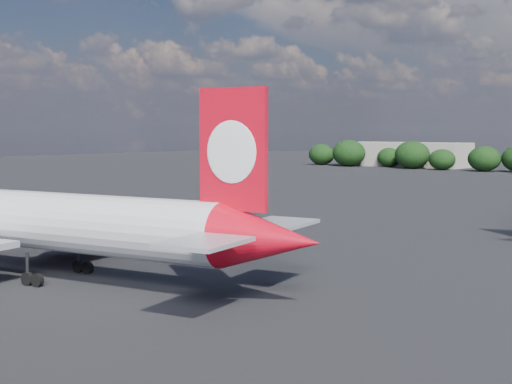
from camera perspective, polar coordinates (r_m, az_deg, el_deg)
The scene contains 3 objects.
ground at distance 98.49m, azimuth 10.37°, elevation -2.23°, with size 500.00×500.00×0.00m, color black.
qantas_airliner at distance 60.98m, azimuth -16.14°, elevation -2.39°, with size 46.45×44.35×15.19m.
terminal_building at distance 244.95m, azimuth 11.82°, elevation 2.97°, with size 42.00×16.00×8.00m.
Camera 1 is at (46.61, -25.89, 12.27)m, focal length 50.00 mm.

